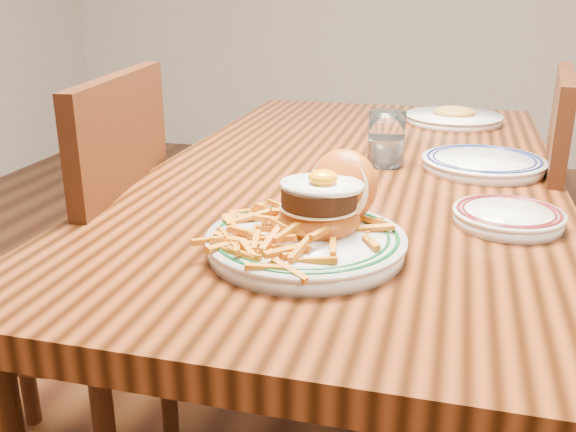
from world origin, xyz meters
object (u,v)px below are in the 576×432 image
(side_plate, at_px, (508,216))
(chair_left, at_px, (77,287))
(table, at_px, (353,207))
(main_plate, at_px, (312,225))

(side_plate, bearing_deg, chair_left, -179.56)
(table, bearing_deg, chair_left, -155.03)
(chair_left, relative_size, side_plate, 5.37)
(table, bearing_deg, main_plate, -88.73)
(table, height_order, main_plate, main_plate)
(table, distance_m, side_plate, 0.42)
(table, height_order, chair_left, chair_left)
(side_plate, bearing_deg, main_plate, -145.48)
(main_plate, xyz_separation_m, side_plate, (0.29, 0.19, -0.02))
(main_plate, height_order, side_plate, main_plate)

